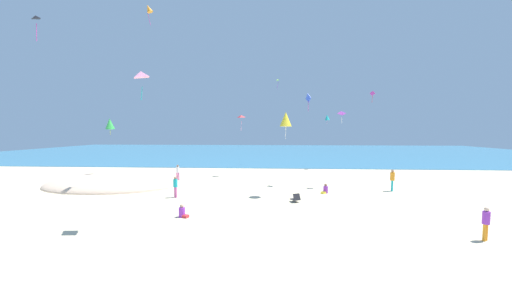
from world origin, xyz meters
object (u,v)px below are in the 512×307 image
Objects in this scene: person_2 at (182,212)px; kite_lime at (278,80)px; person_1 at (325,190)px; person_5 at (392,179)px; person_0 at (178,171)px; kite_teal at (327,117)px; kite_orange at (149,9)px; person_4 at (175,185)px; kite_purple at (342,113)px; kite_pink at (141,74)px; kite_magenta at (372,94)px; kite_green at (110,124)px; person_3 at (486,221)px; kite_black at (35,17)px; kite_red at (241,116)px; beach_chair_mid_beach at (296,198)px; kite_yellow at (286,119)px; kite_blue at (308,98)px.

kite_lime reaches higher than person_2.
person_1 is 5.38m from person_5.
person_0 is 1.26× the size of kite_teal.
person_0 is 13.61m from kite_orange.
kite_purple is at bearing -20.72° from person_4.
kite_lime is (5.22, 26.07, 11.34)m from person_2.
kite_pink is at bearing -136.34° from kite_purple.
person_1 is 0.58× the size of kite_magenta.
kite_green reaches higher than person_4.
kite_lime is (9.35, 14.56, 10.77)m from person_0.
kite_purple is at bearing 161.65° from person_3.
kite_teal is at bearing 44.16° from kite_black.
person_1 is 15.85m from kite_teal.
kite_teal reaches higher than person_3.
kite_orange is (-6.04, -7.77, 7.65)m from kite_red.
person_2 is at bearing -45.65° from kite_green.
kite_red is (-4.79, 11.21, 5.81)m from beach_chair_mid_beach.
person_1 is 0.49× the size of person_4.
kite_yellow is 1.64× the size of kite_teal.
beach_chair_mid_beach is 9.66m from person_3.
kite_magenta is at bearing 95.98° from person_0.
kite_red is 12.09m from kite_green.
person_2 is at bearing -127.12° from kite_blue.
kite_green is (-5.28, -1.89, 4.37)m from person_0.
beach_chair_mid_beach is at bearing 7.42° from person_1.
person_4 is 0.99× the size of kite_black.
person_5 is 1.06× the size of kite_orange.
kite_blue is (1.45, 6.44, 7.05)m from beach_chair_mid_beach.
person_1 is 0.50× the size of person_3.
person_2 is 0.48× the size of kite_green.
kite_lime is 16.68m from kite_blue.
person_5 is 1.02× the size of kite_red.
person_3 is 26.39m from kite_green.
kite_teal is (15.77, 13.88, -7.50)m from kite_orange.
kite_blue is (9.60, 5.63, 6.46)m from person_4.
kite_red is (5.57, 3.40, 5.23)m from person_0.
kite_orange is 14.17m from kite_blue.
kite_teal is 28.37m from kite_black.
person_0 is 1.18× the size of kite_magenta.
kite_blue reaches higher than kite_pink.
person_0 is 0.90× the size of kite_red.
kite_pink is at bearing -54.26° from kite_green.
kite_red is at bearing 148.01° from kite_purple.
kite_lime reaches higher than kite_purple.
person_4 is (-10.53, -2.04, 0.58)m from person_1.
kite_orange is at bearing -151.78° from person_3.
person_0 is at bearing 65.10° from person_4.
kite_black is (-22.71, -6.15, 10.12)m from person_5.
kite_blue is at bearing -137.67° from kite_magenta.
kite_teal is (-2.65, 13.33, 5.27)m from person_5.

